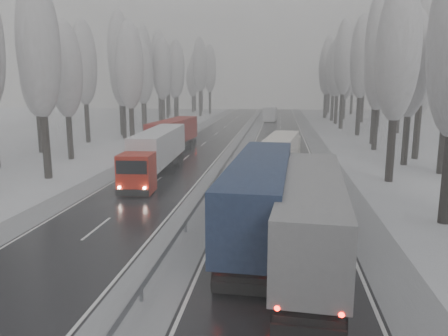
% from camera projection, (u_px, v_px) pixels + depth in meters
% --- Properties ---
extents(carriageway_right, '(7.50, 200.00, 0.03)m').
position_uv_depth(carriageway_right, '(280.00, 172.00, 41.46)').
color(carriageway_right, black).
rests_on(carriageway_right, ground).
extents(carriageway_left, '(7.50, 200.00, 0.03)m').
position_uv_depth(carriageway_left, '(172.00, 169.00, 42.77)').
color(carriageway_left, black).
rests_on(carriageway_left, ground).
extents(median_slush, '(3.00, 200.00, 0.04)m').
position_uv_depth(median_slush, '(225.00, 170.00, 42.11)').
color(median_slush, '#989A9F').
rests_on(median_slush, ground).
extents(shoulder_right, '(2.40, 200.00, 0.04)m').
position_uv_depth(shoulder_right, '(333.00, 173.00, 40.85)').
color(shoulder_right, '#989A9F').
rests_on(shoulder_right, ground).
extents(shoulder_left, '(2.40, 200.00, 0.04)m').
position_uv_depth(shoulder_left, '(124.00, 168.00, 43.38)').
color(shoulder_left, '#989A9F').
rests_on(shoulder_left, ground).
extents(median_guardrail, '(0.12, 200.00, 0.76)m').
position_uv_depth(median_guardrail, '(225.00, 164.00, 41.99)').
color(median_guardrail, slate).
rests_on(median_guardrail, ground).
extents(tree_18, '(3.60, 3.60, 16.58)m').
position_uv_depth(tree_18, '(398.00, 53.00, 35.38)').
color(tree_18, black).
rests_on(tree_18, ground).
extents(tree_20, '(3.60, 3.60, 15.71)m').
position_uv_depth(tree_20, '(412.00, 64.00, 42.98)').
color(tree_20, black).
rests_on(tree_20, ground).
extents(tree_21, '(3.60, 3.60, 18.62)m').
position_uv_depth(tree_21, '(424.00, 47.00, 46.24)').
color(tree_21, black).
rests_on(tree_21, ground).
extents(tree_22, '(3.60, 3.60, 15.86)m').
position_uv_depth(tree_22, '(379.00, 67.00, 53.23)').
color(tree_22, black).
rests_on(tree_22, ground).
extents(tree_23, '(3.60, 3.60, 13.55)m').
position_uv_depth(tree_23, '(422.00, 79.00, 56.62)').
color(tree_23, black).
rests_on(tree_23, ground).
extents(tree_24, '(3.60, 3.60, 20.49)m').
position_uv_depth(tree_24, '(379.00, 45.00, 57.83)').
color(tree_24, black).
rests_on(tree_24, ground).
extents(tree_25, '(3.60, 3.60, 19.44)m').
position_uv_depth(tree_25, '(423.00, 52.00, 60.99)').
color(tree_25, black).
rests_on(tree_25, ground).
extents(tree_26, '(3.60, 3.60, 18.78)m').
position_uv_depth(tree_26, '(362.00, 58.00, 68.06)').
color(tree_26, black).
rests_on(tree_26, ground).
extents(tree_27, '(3.60, 3.60, 17.62)m').
position_uv_depth(tree_27, '(402.00, 64.00, 71.21)').
color(tree_27, black).
rests_on(tree_27, ground).
extents(tree_28, '(3.60, 3.60, 19.62)m').
position_uv_depth(tree_28, '(344.00, 58.00, 78.51)').
color(tree_28, black).
rests_on(tree_28, ground).
extents(tree_29, '(3.60, 3.60, 18.11)m').
position_uv_depth(tree_29, '(381.00, 65.00, 81.67)').
color(tree_29, black).
rests_on(tree_29, ground).
extents(tree_30, '(3.60, 3.60, 17.86)m').
position_uv_depth(tree_30, '(338.00, 67.00, 88.19)').
color(tree_30, black).
rests_on(tree_30, ground).
extents(tree_31, '(3.60, 3.60, 18.58)m').
position_uv_depth(tree_31, '(365.00, 65.00, 91.26)').
color(tree_31, black).
rests_on(tree_31, ground).
extents(tree_32, '(3.60, 3.60, 17.33)m').
position_uv_depth(tree_32, '(334.00, 70.00, 95.55)').
color(tree_32, black).
rests_on(tree_32, ground).
extents(tree_33, '(3.60, 3.60, 14.33)m').
position_uv_depth(tree_33, '(345.00, 79.00, 99.43)').
color(tree_33, black).
rests_on(tree_33, ground).
extents(tree_34, '(3.60, 3.60, 17.63)m').
position_uv_depth(tree_34, '(326.00, 70.00, 102.55)').
color(tree_34, black).
rests_on(tree_34, ground).
extents(tree_35, '(3.60, 3.60, 18.25)m').
position_uv_depth(tree_35, '(364.00, 68.00, 105.22)').
color(tree_35, black).
rests_on(tree_35, ground).
extents(tree_36, '(3.60, 3.60, 20.23)m').
position_uv_depth(tree_36, '(328.00, 64.00, 111.65)').
color(tree_36, black).
rests_on(tree_36, ground).
extents(tree_37, '(3.60, 3.60, 16.37)m').
position_uv_depth(tree_37, '(353.00, 74.00, 115.15)').
color(tree_37, black).
rests_on(tree_37, ground).
extents(tree_38, '(3.60, 3.60, 17.97)m').
position_uv_depth(tree_38, '(330.00, 71.00, 122.00)').
color(tree_38, black).
rests_on(tree_38, ground).
extents(tree_39, '(3.60, 3.60, 16.19)m').
position_uv_depth(tree_39, '(338.00, 75.00, 125.77)').
color(tree_39, black).
rests_on(tree_39, ground).
extents(tree_58, '(3.60, 3.60, 17.21)m').
position_uv_depth(tree_58, '(38.00, 49.00, 36.58)').
color(tree_58, black).
rests_on(tree_58, ground).
extents(tree_60, '(3.60, 3.60, 14.84)m').
position_uv_depth(tree_60, '(65.00, 71.00, 46.57)').
color(tree_60, black).
rests_on(tree_60, ground).
extents(tree_61, '(3.60, 3.60, 13.95)m').
position_uv_depth(tree_61, '(36.00, 77.00, 51.29)').
color(tree_61, black).
rests_on(tree_61, ground).
extents(tree_62, '(3.60, 3.60, 16.04)m').
position_uv_depth(tree_62, '(130.00, 66.00, 55.23)').
color(tree_62, black).
rests_on(tree_62, ground).
extents(tree_63, '(3.60, 3.60, 16.88)m').
position_uv_depth(tree_63, '(84.00, 64.00, 60.00)').
color(tree_63, black).
rests_on(tree_63, ground).
extents(tree_64, '(3.60, 3.60, 15.42)m').
position_uv_depth(tree_64, '(122.00, 71.00, 64.59)').
color(tree_64, black).
rests_on(tree_64, ground).
extents(tree_65, '(3.60, 3.60, 19.48)m').
position_uv_depth(tree_65, '(119.00, 55.00, 68.21)').
color(tree_65, black).
rests_on(tree_65, ground).
extents(tree_66, '(3.60, 3.60, 15.23)m').
position_uv_depth(tree_66, '(143.00, 74.00, 73.98)').
color(tree_66, black).
rests_on(tree_66, ground).
extents(tree_67, '(3.60, 3.60, 17.09)m').
position_uv_depth(tree_67, '(142.00, 67.00, 77.82)').
color(tree_67, black).
rests_on(tree_67, ground).
extents(tree_68, '(3.60, 3.60, 16.65)m').
position_uv_depth(tree_68, '(162.00, 69.00, 80.19)').
color(tree_68, black).
rests_on(tree_68, ground).
extents(tree_69, '(3.60, 3.60, 19.35)m').
position_uv_depth(tree_69, '(143.00, 61.00, 84.36)').
color(tree_69, black).
rests_on(tree_69, ground).
extents(tree_70, '(3.60, 3.60, 17.09)m').
position_uv_depth(tree_70, '(176.00, 69.00, 89.92)').
color(tree_70, black).
rests_on(tree_70, ground).
extents(tree_71, '(3.60, 3.60, 19.61)m').
position_uv_depth(tree_71, '(159.00, 62.00, 94.10)').
color(tree_71, black).
rests_on(tree_71, ground).
extents(tree_72, '(3.60, 3.60, 15.11)m').
position_uv_depth(tree_72, '(175.00, 76.00, 99.59)').
color(tree_72, black).
rests_on(tree_72, ground).
extents(tree_73, '(3.60, 3.60, 17.22)m').
position_uv_depth(tree_73, '(167.00, 71.00, 103.58)').
color(tree_73, black).
rests_on(tree_73, ground).
extents(tree_74, '(3.60, 3.60, 19.68)m').
position_uv_depth(tree_74, '(200.00, 65.00, 109.06)').
color(tree_74, black).
rests_on(tree_74, ground).
extents(tree_75, '(3.60, 3.60, 18.60)m').
position_uv_depth(tree_75, '(168.00, 69.00, 114.21)').
color(tree_75, black).
rests_on(tree_75, ground).
extents(tree_76, '(3.60, 3.60, 18.55)m').
position_uv_depth(tree_76, '(210.00, 69.00, 118.21)').
color(tree_76, black).
rests_on(tree_76, ground).
extents(tree_77, '(3.60, 3.60, 14.32)m').
position_uv_depth(tree_77, '(192.00, 79.00, 123.32)').
color(tree_77, black).
rests_on(tree_77, ground).
extents(tree_78, '(3.60, 3.60, 19.55)m').
position_uv_depth(tree_78, '(201.00, 68.00, 124.94)').
color(tree_78, black).
rests_on(tree_78, ground).
extents(tree_79, '(3.60, 3.60, 17.07)m').
position_uv_depth(tree_79, '(195.00, 74.00, 129.48)').
color(tree_79, black).
rests_on(tree_79, ground).
extents(truck_grey_tarp, '(3.76, 16.51, 4.20)m').
position_uv_depth(truck_grey_tarp, '(312.00, 208.00, 20.66)').
color(truck_grey_tarp, '#444448').
rests_on(truck_grey_tarp, ground).
extents(truck_blue_box, '(3.47, 17.36, 4.43)m').
position_uv_depth(truck_blue_box, '(262.00, 190.00, 23.60)').
color(truck_blue_box, '#1D1A42').
rests_on(truck_blue_box, ground).
extents(truck_cream_box, '(3.95, 14.50, 3.69)m').
position_uv_depth(truck_cream_box, '(281.00, 153.00, 38.74)').
color(truck_cream_box, beige).
rests_on(truck_cream_box, ground).
extents(box_truck_distant, '(3.01, 8.42, 3.10)m').
position_uv_depth(box_truck_distant, '(270.00, 114.00, 96.04)').
color(box_truck_distant, silver).
rests_on(box_truck_distant, ground).
extents(truck_red_white, '(3.23, 15.88, 4.05)m').
position_uv_depth(truck_red_white, '(157.00, 150.00, 39.15)').
color(truck_red_white, '#A21509').
rests_on(truck_red_white, ground).
extents(truck_red_red, '(3.72, 15.52, 3.95)m').
position_uv_depth(truck_red_red, '(170.00, 135.00, 51.50)').
color(truck_red_red, '#B80A15').
rests_on(truck_red_red, ground).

